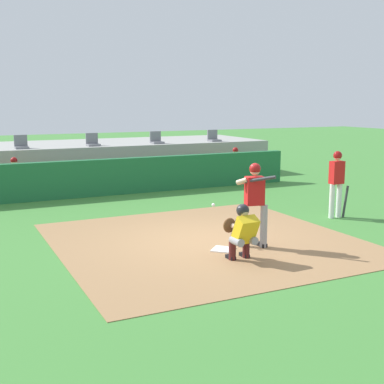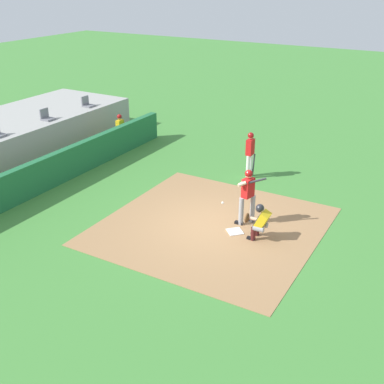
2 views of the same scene
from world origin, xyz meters
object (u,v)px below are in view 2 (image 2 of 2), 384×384
object	(u,v)px
on_deck_batter	(250,152)
stadium_seat_4	(87,104)
dugout_player_2	(122,128)
home_plate	(235,232)
stadium_seat_3	(47,117)
catcher_crouched	(259,220)
batter_at_plate	(248,193)

from	to	relation	value
on_deck_batter	stadium_seat_4	bearing A→B (deg)	83.47
dugout_player_2	stadium_seat_4	size ratio (longest dim) A/B	2.71
on_deck_batter	stadium_seat_4	distance (m)	8.86
home_plate	stadium_seat_4	world-z (taller)	stadium_seat_4
stadium_seat_3	stadium_seat_4	xyz separation A→B (m)	(2.60, 0.00, 0.00)
on_deck_batter	catcher_crouched	bearing A→B (deg)	-153.04
on_deck_batter	home_plate	bearing A→B (deg)	-161.65
home_plate	dugout_player_2	bearing A→B (deg)	57.71
batter_at_plate	stadium_seat_4	world-z (taller)	stadium_seat_4
dugout_player_2	stadium_seat_3	bearing A→B (deg)	141.38
batter_at_plate	dugout_player_2	distance (m)	9.34
catcher_crouched	dugout_player_2	world-z (taller)	dugout_player_2
stadium_seat_3	home_plate	bearing A→B (deg)	-104.33
batter_at_plate	on_deck_batter	bearing A→B (deg)	22.48
catcher_crouched	stadium_seat_3	size ratio (longest dim) A/B	3.23
batter_at_plate	home_plate	bearing A→B (deg)	175.12
batter_at_plate	dugout_player_2	world-z (taller)	batter_at_plate
batter_at_plate	stadium_seat_4	bearing A→B (deg)	66.23
catcher_crouched	batter_at_plate	bearing A→B (deg)	44.41
on_deck_batter	stadium_seat_4	xyz separation A→B (m)	(1.01, 8.79, 0.51)
on_deck_batter	stadium_seat_4	world-z (taller)	stadium_seat_4
batter_at_plate	dugout_player_2	size ratio (longest dim) A/B	1.39
dugout_player_2	stadium_seat_4	distance (m)	2.21
catcher_crouched	stadium_seat_3	bearing A→B (deg)	76.55
catcher_crouched	on_deck_batter	xyz separation A→B (m)	(4.21, 2.14, 0.41)
batter_at_plate	dugout_player_2	bearing A→B (deg)	61.49
dugout_player_2	stadium_seat_3	xyz separation A→B (m)	(-2.55, 2.03, 0.86)
stadium_seat_4	catcher_crouched	bearing A→B (deg)	-115.51
catcher_crouched	on_deck_batter	world-z (taller)	on_deck_batter
batter_at_plate	catcher_crouched	world-z (taller)	batter_at_plate
home_plate	catcher_crouched	distance (m)	0.95
home_plate	stadium_seat_3	bearing A→B (deg)	75.67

